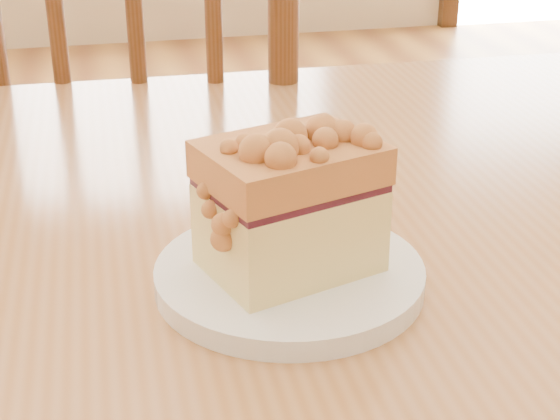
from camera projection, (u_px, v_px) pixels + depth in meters
name	position (u px, v px, depth m)	size (l,w,h in m)	color
cafe_table_main	(325.00, 294.00, 0.79)	(1.31, 0.89, 0.75)	#A56F40
cafe_chair_main	(164.00, 203.00, 1.34)	(0.54, 0.54, 1.00)	brown
plate	(289.00, 276.00, 0.62)	(0.20, 0.20, 0.02)	white
cake_slice	(288.00, 197.00, 0.59)	(0.14, 0.12, 0.11)	#F9DA8D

